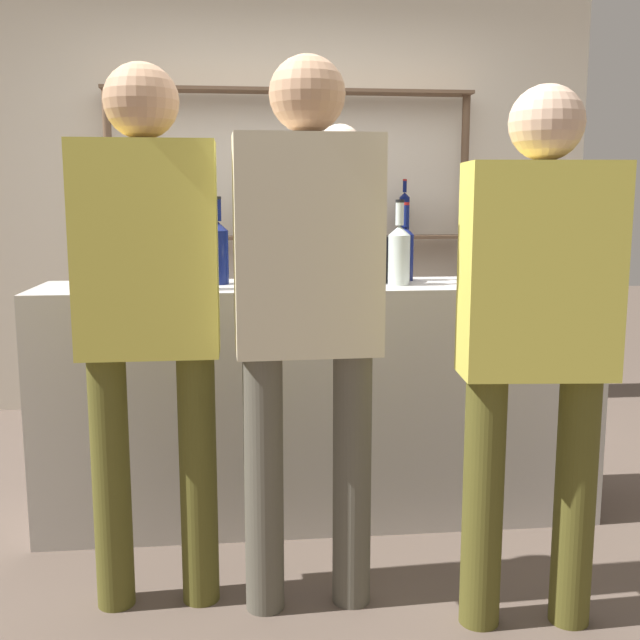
{
  "coord_description": "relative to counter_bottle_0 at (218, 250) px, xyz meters",
  "views": [
    {
      "loc": [
        -0.33,
        -3.03,
        1.33
      ],
      "look_at": [
        0.0,
        0.0,
        0.84
      ],
      "focal_mm": 42.0,
      "sensor_mm": 36.0,
      "label": 1
    }
  ],
  "objects": [
    {
      "name": "ground_plane",
      "position": [
        0.41,
        -0.05,
        -1.13
      ],
      "size": [
        16.0,
        16.0,
        0.0
      ],
      "primitive_type": "plane",
      "color": "brown"
    },
    {
      "name": "bar_counter",
      "position": [
        0.41,
        -0.05,
        -0.63
      ],
      "size": [
        2.28,
        0.5,
        0.99
      ],
      "primitive_type": "cube",
      "color": "#B7B2AD",
      "rests_on": "ground_plane"
    },
    {
      "name": "back_wall",
      "position": [
        0.41,
        1.8,
        0.27
      ],
      "size": [
        3.88,
        0.12,
        2.8
      ],
      "primitive_type": "cube",
      "color": "beige",
      "rests_on": "ground_plane"
    },
    {
      "name": "back_shelf",
      "position": [
        0.4,
        1.62,
        0.19
      ],
      "size": [
        2.25,
        0.18,
        1.99
      ],
      "color": "brown",
      "rests_on": "ground_plane"
    },
    {
      "name": "counter_bottle_0",
      "position": [
        0.0,
        0.0,
        0.0
      ],
      "size": [
        0.09,
        0.09,
        0.36
      ],
      "color": "#0F1956",
      "rests_on": "bar_counter"
    },
    {
      "name": "counter_bottle_1",
      "position": [
        0.34,
        0.1,
        -0.01
      ],
      "size": [
        0.08,
        0.08,
        0.33
      ],
      "color": "silver",
      "rests_on": "bar_counter"
    },
    {
      "name": "counter_bottle_2",
      "position": [
        0.73,
        -0.11,
        -0.01
      ],
      "size": [
        0.09,
        0.09,
        0.34
      ],
      "color": "silver",
      "rests_on": "bar_counter"
    },
    {
      "name": "counter_bottle_3",
      "position": [
        0.31,
        -0.01,
        -0.02
      ],
      "size": [
        0.07,
        0.07,
        0.31
      ],
      "color": "black",
      "rests_on": "bar_counter"
    },
    {
      "name": "counter_bottle_4",
      "position": [
        -0.11,
        -0.19,
        -0.0
      ],
      "size": [
        0.09,
        0.09,
        0.34
      ],
      "color": "silver",
      "rests_on": "bar_counter"
    },
    {
      "name": "counter_bottle_5",
      "position": [
        0.79,
        0.06,
        -0.01
      ],
      "size": [
        0.07,
        0.07,
        0.33
      ],
      "color": "#0F1956",
      "rests_on": "bar_counter"
    },
    {
      "name": "wine_glass",
      "position": [
        0.25,
        -0.17,
        -0.01
      ],
      "size": [
        0.09,
        0.09,
        0.17
      ],
      "color": "silver",
      "rests_on": "bar_counter"
    },
    {
      "name": "ice_bucket",
      "position": [
        0.6,
        0.02,
        -0.04
      ],
      "size": [
        0.24,
        0.24,
        0.19
      ],
      "color": "black",
      "rests_on": "bar_counter"
    },
    {
      "name": "cork_jar",
      "position": [
        -0.33,
        0.04,
        -0.07
      ],
      "size": [
        0.12,
        0.12,
        0.14
      ],
      "color": "silver",
      "rests_on": "bar_counter"
    },
    {
      "name": "customer_center",
      "position": [
        0.3,
        -0.78,
        -0.09
      ],
      "size": [
        0.46,
        0.23,
        1.76
      ],
      "rotation": [
        0.0,
        0.0,
        1.61
      ],
      "color": "#575347",
      "rests_on": "ground_plane"
    },
    {
      "name": "customer_left",
      "position": [
        -0.2,
        -0.71,
        -0.1
      ],
      "size": [
        0.44,
        0.23,
        1.74
      ],
      "rotation": [
        0.0,
        0.0,
        1.57
      ],
      "color": "brown",
      "rests_on": "ground_plane"
    },
    {
      "name": "server_behind_counter",
      "position": [
        0.61,
        0.81,
        -0.12
      ],
      "size": [
        0.49,
        0.31,
        1.71
      ],
      "rotation": [
        0.0,
        0.0,
        -1.82
      ],
      "color": "#121C33",
      "rests_on": "ground_plane"
    },
    {
      "name": "customer_right",
      "position": [
        0.97,
        -0.96,
        -0.16
      ],
      "size": [
        0.47,
        0.24,
        1.66
      ],
      "rotation": [
        0.0,
        0.0,
        1.49
      ],
      "color": "brown",
      "rests_on": "ground_plane"
    }
  ]
}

